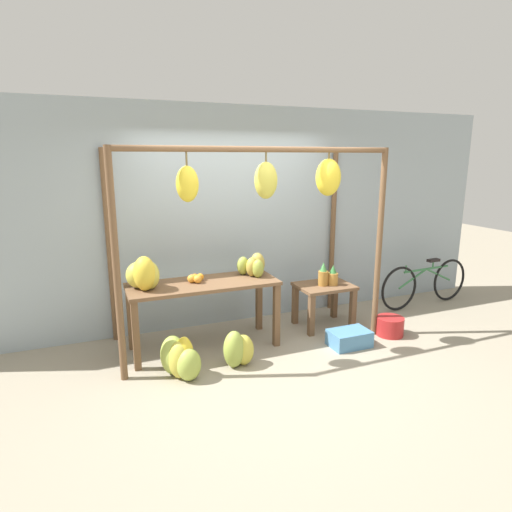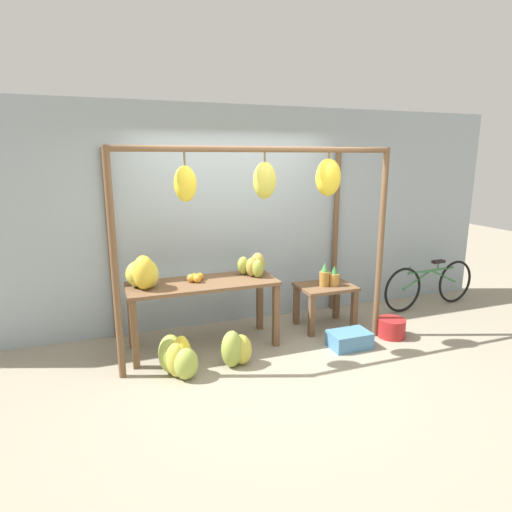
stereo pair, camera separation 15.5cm
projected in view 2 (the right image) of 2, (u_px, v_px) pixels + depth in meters
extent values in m
plane|color=gray|center=(273.00, 366.00, 4.53)|extent=(20.00, 20.00, 0.00)
cube|color=#99A8B2|center=(231.00, 218.00, 5.54)|extent=(8.00, 0.08, 2.80)
cylinder|color=brown|center=(115.00, 268.00, 4.06)|extent=(0.07, 0.07, 2.27)
cylinder|color=brown|center=(381.00, 246.00, 5.07)|extent=(0.07, 0.07, 2.27)
cylinder|color=brown|center=(111.00, 247.00, 5.01)|extent=(0.07, 0.07, 2.27)
cylinder|color=brown|center=(336.00, 232.00, 6.02)|extent=(0.07, 0.07, 2.27)
cylinder|color=brown|center=(263.00, 149.00, 4.31)|extent=(3.01, 0.06, 0.06)
cylinder|color=brown|center=(184.00, 159.00, 4.07)|extent=(0.02, 0.02, 0.13)
ellipsoid|color=yellow|center=(185.00, 184.00, 4.12)|extent=(0.22, 0.20, 0.35)
cylinder|color=brown|center=(265.00, 157.00, 4.34)|extent=(0.02, 0.02, 0.09)
ellipsoid|color=gold|center=(265.00, 180.00, 4.39)|extent=(0.24, 0.22, 0.38)
cylinder|color=brown|center=(329.00, 156.00, 4.58)|extent=(0.02, 0.02, 0.06)
ellipsoid|color=yellow|center=(328.00, 177.00, 4.64)|extent=(0.28, 0.25, 0.40)
cube|color=brown|center=(203.00, 284.00, 4.84)|extent=(1.68, 0.64, 0.04)
cube|color=brown|center=(135.00, 335.00, 4.42)|extent=(0.07, 0.07, 0.75)
cube|color=brown|center=(276.00, 316.00, 4.95)|extent=(0.07, 0.07, 0.75)
cube|color=brown|center=(131.00, 317.00, 4.91)|extent=(0.07, 0.07, 0.75)
cube|color=brown|center=(260.00, 301.00, 5.44)|extent=(0.07, 0.07, 0.75)
cube|color=brown|center=(326.00, 287.00, 5.48)|extent=(0.70, 0.54, 0.04)
cube|color=brown|center=(312.00, 316.00, 5.24)|extent=(0.07, 0.07, 0.52)
cube|color=brown|center=(354.00, 310.00, 5.44)|extent=(0.07, 0.07, 0.52)
cube|color=brown|center=(296.00, 305.00, 5.64)|extent=(0.07, 0.07, 0.52)
cube|color=brown|center=(336.00, 300.00, 5.84)|extent=(0.07, 0.07, 0.52)
ellipsoid|color=gold|center=(149.00, 274.00, 4.57)|extent=(0.22, 0.24, 0.31)
ellipsoid|color=gold|center=(139.00, 274.00, 4.64)|extent=(0.38, 0.37, 0.29)
ellipsoid|color=gold|center=(144.00, 273.00, 4.52)|extent=(0.27, 0.29, 0.37)
sphere|color=orange|center=(191.00, 278.00, 4.82)|extent=(0.09, 0.09, 0.09)
sphere|color=orange|center=(196.00, 278.00, 4.86)|extent=(0.07, 0.07, 0.07)
sphere|color=orange|center=(195.00, 276.00, 4.91)|extent=(0.08, 0.08, 0.08)
sphere|color=orange|center=(196.00, 279.00, 4.81)|extent=(0.08, 0.08, 0.08)
sphere|color=orange|center=(190.00, 278.00, 4.84)|extent=(0.08, 0.08, 0.08)
sphere|color=orange|center=(197.00, 279.00, 4.80)|extent=(0.09, 0.09, 0.09)
sphere|color=orange|center=(198.00, 278.00, 4.87)|extent=(0.08, 0.08, 0.08)
sphere|color=orange|center=(200.00, 276.00, 4.91)|extent=(0.08, 0.08, 0.08)
cylinder|color=#A3702D|center=(324.00, 279.00, 5.42)|extent=(0.13, 0.13, 0.19)
cone|color=#428442|center=(325.00, 267.00, 5.39)|extent=(0.09, 0.09, 0.12)
cylinder|color=#B27F38|center=(334.00, 280.00, 5.44)|extent=(0.13, 0.13, 0.16)
cone|color=#337538|center=(335.00, 270.00, 5.41)|extent=(0.09, 0.09, 0.11)
ellipsoid|color=yellow|center=(182.00, 356.00, 4.30)|extent=(0.20, 0.22, 0.42)
ellipsoid|color=gold|center=(179.00, 357.00, 4.37)|extent=(0.27, 0.28, 0.34)
ellipsoid|color=#9EB247|center=(171.00, 354.00, 4.36)|extent=(0.27, 0.30, 0.41)
ellipsoid|color=gold|center=(177.00, 359.00, 4.28)|extent=(0.30, 0.29, 0.39)
ellipsoid|color=#9EB247|center=(186.00, 364.00, 4.24)|extent=(0.28, 0.26, 0.33)
ellipsoid|color=gold|center=(241.00, 350.00, 4.54)|extent=(0.29, 0.29, 0.34)
ellipsoid|color=#9EB247|center=(232.00, 349.00, 4.48)|extent=(0.31, 0.30, 0.40)
cube|color=#4C84B2|center=(349.00, 339.00, 4.97)|extent=(0.47, 0.31, 0.19)
cylinder|color=#AD2323|center=(391.00, 328.00, 5.26)|extent=(0.33, 0.33, 0.23)
torus|color=black|center=(455.00, 282.00, 6.47)|extent=(0.65, 0.08, 0.65)
torus|color=black|center=(403.00, 290.00, 6.06)|extent=(0.65, 0.08, 0.65)
cylinder|color=#337042|center=(431.00, 270.00, 6.22)|extent=(0.87, 0.09, 0.03)
cylinder|color=#337042|center=(443.00, 276.00, 6.34)|extent=(0.52, 0.07, 0.26)
cylinder|color=#337042|center=(417.00, 280.00, 6.14)|extent=(0.52, 0.07, 0.26)
cylinder|color=#337042|center=(438.00, 266.00, 6.26)|extent=(0.02, 0.02, 0.10)
cube|color=black|center=(438.00, 262.00, 6.24)|extent=(0.21, 0.09, 0.04)
cylinder|color=#337042|center=(410.00, 270.00, 6.04)|extent=(0.02, 0.02, 0.10)
ellipsoid|color=#B2993D|center=(252.00, 267.00, 5.04)|extent=(0.21, 0.21, 0.23)
ellipsoid|color=#93A33D|center=(258.00, 269.00, 4.99)|extent=(0.18, 0.18, 0.22)
ellipsoid|color=#B2993D|center=(258.00, 263.00, 5.13)|extent=(0.23, 0.23, 0.26)
ellipsoid|color=#93A33D|center=(243.00, 266.00, 5.12)|extent=(0.20, 0.19, 0.22)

